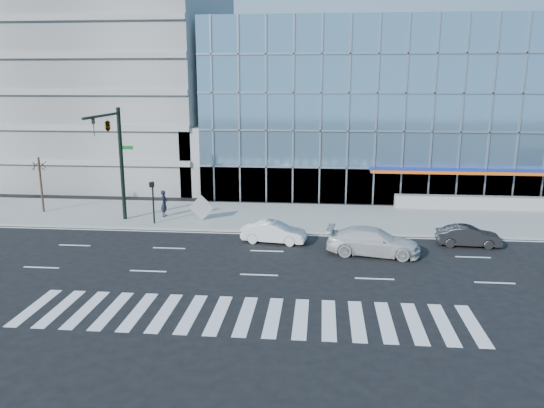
{
  "coord_description": "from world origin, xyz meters",
  "views": [
    {
      "loc": [
        3.14,
        -30.08,
        10.0
      ],
      "look_at": [
        0.02,
        3.0,
        2.2
      ],
      "focal_mm": 35.0,
      "sensor_mm": 36.0,
      "label": 1
    }
  ],
  "objects": [
    {
      "name": "white_suv",
      "position": [
        6.25,
        -0.01,
        0.78
      ],
      "size": [
        5.65,
        2.91,
        1.57
      ],
      "primitive_type": "imported",
      "rotation": [
        0.0,
        0.0,
        1.44
      ],
      "color": "silver",
      "rests_on": "ground"
    },
    {
      "name": "pedestrian",
      "position": [
        -8.34,
        7.01,
        1.13
      ],
      "size": [
        0.48,
        0.72,
        1.96
      ],
      "primitive_type": "imported",
      "rotation": [
        0.0,
        0.0,
        1.56
      ],
      "color": "black",
      "rests_on": "sidewalk"
    },
    {
      "name": "sidewalk",
      "position": [
        0.0,
        8.0,
        0.07
      ],
      "size": [
        120.0,
        8.0,
        0.15
      ],
      "primitive_type": "cube",
      "color": "gray",
      "rests_on": "ground"
    },
    {
      "name": "ped_signal_post",
      "position": [
        -8.5,
        4.94,
        2.14
      ],
      "size": [
        0.3,
        0.33,
        3.0
      ],
      "color": "black",
      "rests_on": "sidewalk"
    },
    {
      "name": "tilted_panel",
      "position": [
        -5.37,
        6.25,
        1.07
      ],
      "size": [
        1.84,
        0.13,
        1.84
      ],
      "primitive_type": "cube",
      "rotation": [
        0.0,
        0.77,
        -0.04
      ],
      "color": "#9C9C9C",
      "rests_on": "sidewalk"
    },
    {
      "name": "ground",
      "position": [
        0.0,
        0.0,
        0.0
      ],
      "size": [
        160.0,
        160.0,
        0.0
      ],
      "primitive_type": "plane",
      "color": "black",
      "rests_on": "ground"
    },
    {
      "name": "parking_garage",
      "position": [
        -20.0,
        26.0,
        10.0
      ],
      "size": [
        24.0,
        24.0,
        20.0
      ],
      "primitive_type": "cube",
      "color": "gray",
      "rests_on": "ground"
    },
    {
      "name": "ramp_block",
      "position": [
        -6.0,
        18.0,
        3.0
      ],
      "size": [
        6.0,
        8.0,
        6.0
      ],
      "primitive_type": "cube",
      "color": "gray",
      "rests_on": "ground"
    },
    {
      "name": "street_tree_near",
      "position": [
        -18.0,
        7.5,
        3.78
      ],
      "size": [
        1.1,
        1.1,
        4.23
      ],
      "color": "#332319",
      "rests_on": "sidewalk"
    },
    {
      "name": "white_sedan",
      "position": [
        0.25,
        1.8,
        0.66
      ],
      "size": [
        4.18,
        1.92,
        1.33
      ],
      "primitive_type": "imported",
      "rotation": [
        0.0,
        0.0,
        1.44
      ],
      "color": "white",
      "rests_on": "ground"
    },
    {
      "name": "dark_sedan",
      "position": [
        12.25,
        2.19,
        0.63
      ],
      "size": [
        3.87,
        1.53,
        1.26
      ],
      "primitive_type": "imported",
      "rotation": [
        0.0,
        0.0,
        1.52
      ],
      "color": "black",
      "rests_on": "ground"
    },
    {
      "name": "traffic_signal",
      "position": [
        -11.0,
        4.57,
        6.16
      ],
      "size": [
        1.14,
        5.74,
        8.0
      ],
      "color": "black",
      "rests_on": "sidewalk"
    },
    {
      "name": "tower_backdrop",
      "position": [
        -30.0,
        70.0,
        24.0
      ],
      "size": [
        14.0,
        14.0,
        48.0
      ],
      "primitive_type": "cube",
      "color": "gray",
      "rests_on": "ground"
    },
    {
      "name": "theatre_building",
      "position": [
        14.0,
        26.0,
        7.5
      ],
      "size": [
        42.0,
        26.0,
        15.0
      ],
      "primitive_type": "cube",
      "color": "#6B95B2",
      "rests_on": "ground"
    }
  ]
}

